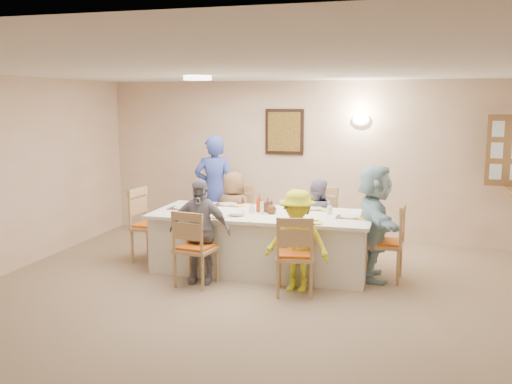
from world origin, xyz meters
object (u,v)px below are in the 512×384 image
(diner_right_end, at_px, (374,222))
(condiment_ketchup, at_px, (259,203))
(diner_back_left, at_px, (234,213))
(diner_back_right, at_px, (317,219))
(diner_front_right, at_px, (297,241))
(chair_front_right, at_px, (295,254))
(chair_left_end, at_px, (152,225))
(chair_right_end, at_px, (384,242))
(chair_front_left, at_px, (196,247))
(caregiver, at_px, (215,190))
(chair_back_right, at_px, (318,223))
(dining_table, at_px, (262,242))
(chair_back_left, at_px, (236,219))
(diner_front_left, at_px, (199,231))

(diner_right_end, bearing_deg, condiment_ketchup, 77.18)
(diner_back_left, relative_size, diner_back_right, 1.04)
(diner_front_right, height_order, condiment_ketchup, diner_front_right)
(chair_front_right, xyz_separation_m, chair_left_end, (-2.15, 0.80, 0.04))
(chair_left_end, relative_size, condiment_ketchup, 4.41)
(chair_right_end, distance_m, diner_front_right, 1.17)
(diner_back_right, height_order, diner_right_end, diner_right_end)
(diner_back_left, height_order, diner_back_right, diner_back_left)
(chair_front_left, distance_m, diner_back_right, 1.91)
(caregiver, bearing_deg, diner_front_right, 118.43)
(diner_front_right, bearing_deg, condiment_ketchup, 139.17)
(chair_back_right, distance_m, diner_front_right, 1.48)
(dining_table, relative_size, diner_front_right, 2.36)
(chair_back_left, bearing_deg, chair_left_end, -139.03)
(diner_front_right, xyz_separation_m, caregiver, (-1.65, 1.83, 0.25))
(diner_front_right, distance_m, condiment_ketchup, 1.01)
(chair_back_left, height_order, diner_right_end, diner_right_end)
(chair_back_left, xyz_separation_m, chair_right_end, (2.15, -0.80, -0.01))
(chair_back_right, xyz_separation_m, chair_right_end, (0.95, -0.80, -0.02))
(dining_table, xyz_separation_m, diner_back_left, (-0.60, 0.68, 0.22))
(chair_back_left, relative_size, chair_back_right, 0.98)
(diner_front_right, bearing_deg, chair_left_end, 169.83)
(diner_back_left, bearing_deg, caregiver, -35.47)
(chair_front_left, bearing_deg, dining_table, -118.90)
(diner_front_left, bearing_deg, chair_front_left, -95.55)
(chair_right_end, xyz_separation_m, diner_front_right, (-0.95, -0.68, 0.12))
(diner_right_end, bearing_deg, diner_back_left, 60.39)
(diner_front_right, bearing_deg, dining_table, 138.81)
(diner_front_left, distance_m, diner_front_right, 1.20)
(chair_back_right, relative_size, chair_left_end, 0.97)
(chair_back_left, bearing_deg, chair_back_right, 0.87)
(diner_front_left, bearing_deg, caregiver, 98.27)
(dining_table, height_order, chair_back_left, chair_back_left)
(caregiver, bearing_deg, diner_back_right, 150.50)
(chair_back_left, distance_m, diner_back_right, 1.21)
(diner_front_left, relative_size, caregiver, 0.76)
(dining_table, xyz_separation_m, condiment_ketchup, (-0.05, 0.05, 0.50))
(dining_table, height_order, chair_back_right, chair_back_right)
(chair_front_right, bearing_deg, caregiver, -59.41)
(chair_left_end, height_order, diner_right_end, diner_right_end)
(chair_back_right, bearing_deg, diner_back_left, -162.90)
(chair_right_end, bearing_deg, condiment_ketchup, -87.62)
(chair_front_left, bearing_deg, chair_front_right, -172.03)
(diner_back_right, bearing_deg, chair_back_right, -81.95)
(chair_front_right, bearing_deg, chair_right_end, -149.55)
(condiment_ketchup, bearing_deg, chair_left_end, -178.23)
(chair_front_right, bearing_deg, chair_back_right, -99.65)
(chair_back_left, xyz_separation_m, diner_back_left, (0.00, -0.12, 0.11))
(dining_table, relative_size, caregiver, 1.67)
(chair_back_left, bearing_deg, chair_front_right, -52.26)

